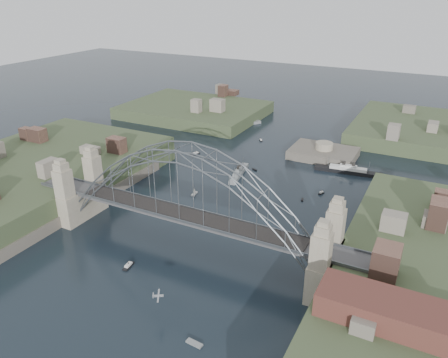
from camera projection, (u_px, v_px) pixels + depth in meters
ground at (188, 247)px, 100.36m from camera, size 500.00×500.00×0.00m
bridge at (186, 199)px, 95.31m from camera, size 84.00×13.80×24.60m
shore_west at (15, 190)px, 123.53m from camera, size 50.50×90.00×12.00m
headland_nw at (194, 114)px, 200.17m from camera, size 60.00×45.00×9.00m
fort_island at (323, 158)px, 152.22m from camera, size 22.00×16.00×9.40m
wharf_shed at (384, 310)px, 66.50m from camera, size 20.00×8.00×4.00m
naval_cruiser_near at (239, 173)px, 137.79m from camera, size 4.67×15.94×4.74m
naval_cruiser_far at (244, 123)px, 186.03m from camera, size 10.91×13.80×5.25m
ocean_liner at (348, 171)px, 139.25m from camera, size 21.09×4.99×5.13m
aeroplane at (157, 296)px, 77.72m from camera, size 2.22×3.27×0.53m
small_boat_a at (194, 192)px, 125.09m from camera, size 1.31×2.86×2.38m
small_boat_b at (302, 200)px, 121.99m from camera, size 0.94×1.77×0.45m
small_boat_c at (128, 266)px, 93.27m from camera, size 1.50×3.36×1.43m
small_boat_d at (321, 193)px, 125.63m from camera, size 1.30×2.16×1.43m
small_boat_e at (195, 154)px, 154.54m from camera, size 2.09×3.86×1.43m
small_boat_f at (255, 170)px, 141.62m from camera, size 1.86×1.33×0.45m
small_boat_g at (194, 344)px, 73.32m from camera, size 3.05×1.22×0.45m
small_boat_h at (261, 140)px, 167.76m from camera, size 1.94×2.28×1.43m
small_boat_i at (342, 245)px, 100.69m from camera, size 2.11×1.98×1.43m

